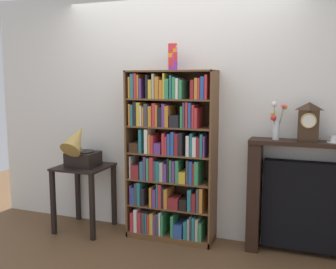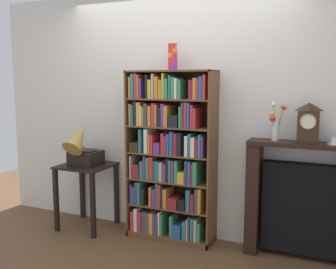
# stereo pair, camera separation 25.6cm
# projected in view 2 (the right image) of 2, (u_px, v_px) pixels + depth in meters

# --- Properties ---
(ground_plane) EXTENTS (7.88, 6.40, 0.02)m
(ground_plane) POSITION_uv_depth(u_px,v_px,m) (166.00, 243.00, 3.90)
(ground_plane) COLOR brown
(wall_back) EXTENTS (4.88, 0.08, 2.60)m
(wall_back) POSITION_uv_depth(u_px,v_px,m) (193.00, 115.00, 3.96)
(wall_back) COLOR silver
(wall_back) RESTS_ON ground
(bookshelf) EXTENTS (0.91, 0.32, 1.75)m
(bookshelf) POSITION_uv_depth(u_px,v_px,m) (169.00, 160.00, 3.91)
(bookshelf) COLOR brown
(bookshelf) RESTS_ON ground
(cup_stack) EXTENTS (0.09, 0.09, 0.26)m
(cup_stack) POSITION_uv_depth(u_px,v_px,m) (173.00, 57.00, 3.76)
(cup_stack) COLOR purple
(cup_stack) RESTS_ON bookshelf
(side_table_left) EXTENTS (0.55, 0.53, 0.72)m
(side_table_left) POSITION_uv_depth(u_px,v_px,m) (87.00, 180.00, 4.25)
(side_table_left) COLOR black
(side_table_left) RESTS_ON ground
(gramophone) EXTENTS (0.31, 0.46, 0.51)m
(gramophone) POSITION_uv_depth(u_px,v_px,m) (82.00, 147.00, 4.14)
(gramophone) COLOR black
(gramophone) RESTS_ON side_table_left
(fireplace_mantel) EXTENTS (1.05, 0.25, 1.10)m
(fireplace_mantel) POSITION_uv_depth(u_px,v_px,m) (305.00, 203.00, 3.47)
(fireplace_mantel) COLOR black
(fireplace_mantel) RESTS_ON ground
(mantel_clock) EXTENTS (0.18, 0.11, 0.36)m
(mantel_clock) POSITION_uv_depth(u_px,v_px,m) (308.00, 123.00, 3.35)
(mantel_clock) COLOR #382316
(mantel_clock) RESTS_ON fireplace_mantel
(flower_vase) EXTENTS (0.15, 0.12, 0.36)m
(flower_vase) POSITION_uv_depth(u_px,v_px,m) (276.00, 123.00, 3.46)
(flower_vase) COLOR silver
(flower_vase) RESTS_ON fireplace_mantel
(teacup_with_saucer) EXTENTS (0.14, 0.14, 0.06)m
(teacup_with_saucer) POSITION_uv_depth(u_px,v_px,m) (336.00, 141.00, 3.28)
(teacup_with_saucer) COLOR white
(teacup_with_saucer) RESTS_ON fireplace_mantel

